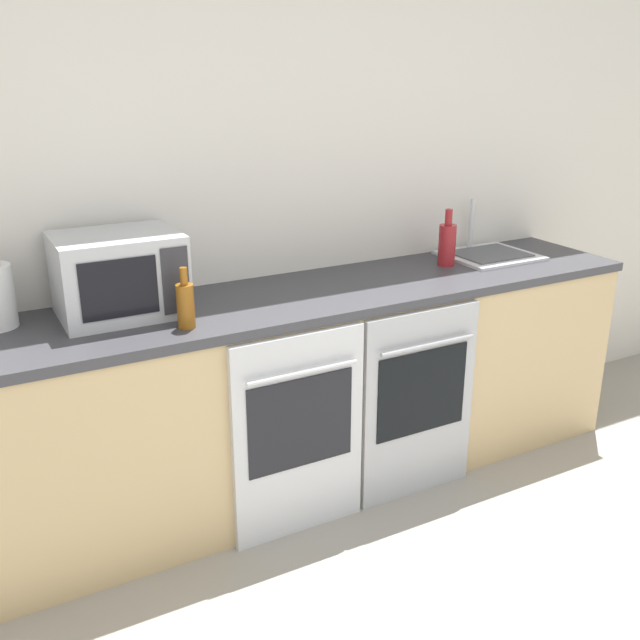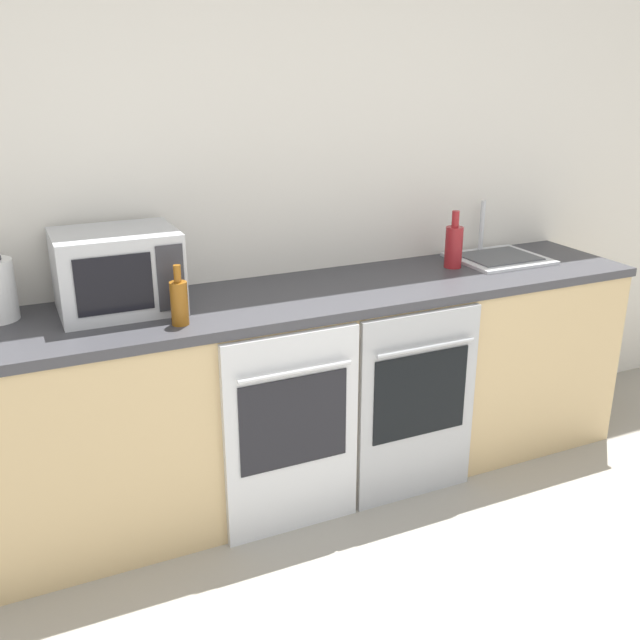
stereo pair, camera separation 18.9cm
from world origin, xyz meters
name	(u,v)px [view 2 (the right image)]	position (x,y,z in m)	size (l,w,h in m)	color
wall_back	(284,187)	(0.00, 2.52, 1.30)	(10.00, 0.06, 2.60)	silver
counter_back	(315,388)	(0.00, 2.19, 0.46)	(3.05, 0.62, 0.91)	tan
oven_left	(293,434)	(-0.24, 1.87, 0.44)	(0.56, 0.06, 0.86)	silver
oven_right	(418,407)	(0.34, 1.87, 0.44)	(0.56, 0.06, 0.86)	#A8AAAF
microwave	(117,271)	(-0.79, 2.28, 1.07)	(0.46, 0.37, 0.31)	#B7BABF
bottle_amber	(179,301)	(-0.62, 2.01, 1.00)	(0.06, 0.06, 0.23)	#8C5114
bottle_red	(454,245)	(0.74, 2.25, 1.02)	(0.08, 0.08, 0.27)	maroon
sink	(498,257)	(1.02, 2.27, 0.93)	(0.43, 0.38, 0.27)	silver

